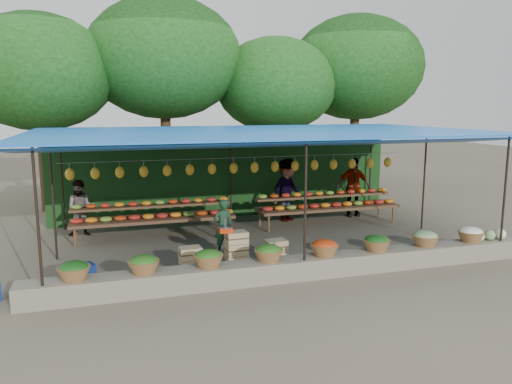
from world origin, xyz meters
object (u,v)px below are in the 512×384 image
object	(u,v)px
crate_counter	(235,252)
blue_crate_back	(82,272)
weighing_scale	(225,229)
vendor_seated	(223,227)

from	to	relation	value
crate_counter	blue_crate_back	size ratio (longest dim) A/B	4.98
weighing_scale	blue_crate_back	bearing A→B (deg)	176.84
vendor_seated	blue_crate_back	world-z (taller)	vendor_seated
weighing_scale	vendor_seated	bearing A→B (deg)	79.04
crate_counter	vendor_seated	bearing A→B (deg)	91.56
crate_counter	blue_crate_back	xyz separation A→B (m)	(-3.13, 0.16, -0.17)
blue_crate_back	crate_counter	bearing A→B (deg)	-24.13
crate_counter	vendor_seated	distance (m)	1.04
crate_counter	weighing_scale	bearing A→B (deg)	-180.00
crate_counter	weighing_scale	xyz separation A→B (m)	(-0.22, -0.00, 0.53)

